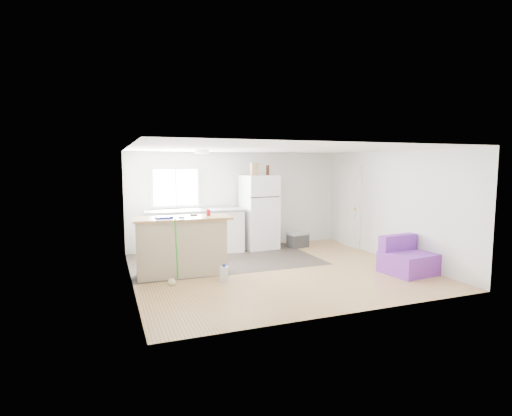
{
  "coord_description": "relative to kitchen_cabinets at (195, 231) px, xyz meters",
  "views": [
    {
      "loc": [
        -3.15,
        -7.11,
        2.09
      ],
      "look_at": [
        -0.17,
        0.7,
        1.18
      ],
      "focal_mm": 28.0,
      "sensor_mm": 36.0,
      "label": 1
    }
  ],
  "objects": [
    {
      "name": "cleaner_jug",
      "position": [
        -0.02,
        -2.5,
        -0.39
      ],
      "size": [
        0.17,
        0.15,
        0.32
      ],
      "rotation": [
        0.0,
        0.0,
        -0.34
      ],
      "color": "silver",
      "rests_on": "floor"
    },
    {
      "name": "tool_b",
      "position": [
        -0.66,
        -1.93,
        0.59
      ],
      "size": [
        0.11,
        0.06,
        0.03
      ],
      "primitive_type": "cube",
      "rotation": [
        0.0,
        0.0,
        -0.26
      ],
      "color": "black",
      "rests_on": "peninsula"
    },
    {
      "name": "ceiling_fixture",
      "position": [
        -0.03,
        -0.94,
        1.83
      ],
      "size": [
        0.3,
        0.3,
        0.07
      ],
      "primitive_type": "cylinder",
      "color": "white",
      "rests_on": "ceiling"
    },
    {
      "name": "bottle_right",
      "position": [
        1.85,
        -0.04,
        1.43
      ],
      "size": [
        0.07,
        0.07,
        0.25
      ],
      "primitive_type": "cylinder",
      "rotation": [
        0.0,
        0.0,
        -0.05
      ],
      "color": "#381A0A",
      "rests_on": "refrigerator"
    },
    {
      "name": "red_cup",
      "position": [
        -0.11,
        -1.76,
        0.64
      ],
      "size": [
        0.09,
        0.09,
        0.12
      ],
      "primitive_type": "cylinder",
      "rotation": [
        0.0,
        0.0,
        0.07
      ],
      "color": "red",
      "rests_on": "peninsula"
    },
    {
      "name": "vinyl_zone",
      "position": [
        0.45,
        -0.89,
        -0.53
      ],
      "size": [
        4.05,
        2.5,
        0.0
      ],
      "primitive_type": "cube",
      "color": "#372E29",
      "rests_on": "floor"
    },
    {
      "name": "refrigerator",
      "position": [
        1.62,
        -0.04,
        0.39
      ],
      "size": [
        0.88,
        0.84,
        1.83
      ],
      "rotation": [
        0.0,
        0.0,
        0.09
      ],
      "color": "white",
      "rests_on": "floor"
    },
    {
      "name": "interior_door",
      "position": [
        3.9,
        -0.59,
        0.49
      ],
      "size": [
        0.11,
        0.92,
        2.1
      ],
      "color": "white",
      "rests_on": "right_wall"
    },
    {
      "name": "kitchen_cabinets",
      "position": [
        0.0,
        0.0,
        0.0
      ],
      "size": [
        2.37,
        0.87,
        1.34
      ],
      "rotation": [
        0.0,
        0.0,
        -0.07
      ],
      "color": "white",
      "rests_on": "floor"
    },
    {
      "name": "purple_seat",
      "position": [
        3.44,
        -3.22,
        -0.27
      ],
      "size": [
        0.95,
        0.9,
        0.71
      ],
      "rotation": [
        0.0,
        0.0,
        0.11
      ],
      "color": "purple",
      "rests_on": "floor"
    },
    {
      "name": "bottle_left",
      "position": [
        1.82,
        -0.09,
        1.43
      ],
      "size": [
        0.09,
        0.09,
        0.25
      ],
      "primitive_type": "cylinder",
      "rotation": [
        0.0,
        0.0,
        0.41
      ],
      "color": "#381A0A",
      "rests_on": "refrigerator"
    },
    {
      "name": "blue_tray",
      "position": [
        -0.98,
        -1.86,
        0.6
      ],
      "size": [
        0.32,
        0.25,
        0.04
      ],
      "primitive_type": "cube",
      "rotation": [
        0.0,
        0.0,
        0.1
      ],
      "color": "#151DC8",
      "rests_on": "peninsula"
    },
    {
      "name": "room",
      "position": [
        1.17,
        -2.14,
        0.67
      ],
      "size": [
        5.51,
        5.01,
        2.41
      ],
      "color": "olive",
      "rests_on": "ground"
    },
    {
      "name": "mop",
      "position": [
        -0.91,
        -2.37,
        -0.3
      ],
      "size": [
        0.24,
        0.34,
        1.21
      ],
      "rotation": [
        0.0,
        0.0,
        -0.26
      ],
      "color": "green",
      "rests_on": "floor"
    },
    {
      "name": "cardboard_box",
      "position": [
        1.48,
        -0.06,
        1.45
      ],
      "size": [
        0.22,
        0.15,
        0.3
      ],
      "primitive_type": "cube",
      "rotation": [
        0.0,
        0.0,
        0.25
      ],
      "color": "tan",
      "rests_on": "refrigerator"
    },
    {
      "name": "peninsula",
      "position": [
        -0.65,
        -1.8,
        0.03
      ],
      "size": [
        1.84,
        0.77,
        1.11
      ],
      "rotation": [
        0.0,
        0.0,
        -0.05
      ],
      "color": "tan",
      "rests_on": "floor"
    },
    {
      "name": "window",
      "position": [
        -0.38,
        0.35,
        1.02
      ],
      "size": [
        1.18,
        0.06,
        0.98
      ],
      "color": "white",
      "rests_on": "back_wall"
    },
    {
      "name": "cooler",
      "position": [
        2.58,
        -0.29,
        -0.33
      ],
      "size": [
        0.57,
        0.45,
        0.39
      ],
      "rotation": [
        0.0,
        0.0,
        0.22
      ],
      "color": "#2F2F32",
      "rests_on": "floor"
    },
    {
      "name": "tool_a",
      "position": [
        -0.37,
        -1.67,
        0.6
      ],
      "size": [
        0.15,
        0.1,
        0.03
      ],
      "primitive_type": "cube",
      "rotation": [
        0.0,
        0.0,
        0.41
      ],
      "color": "black",
      "rests_on": "peninsula"
    }
  ]
}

